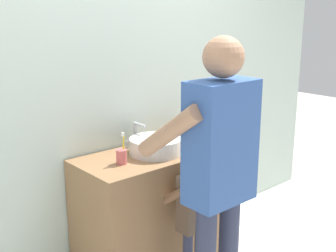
# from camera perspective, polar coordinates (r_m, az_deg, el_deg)

# --- Properties ---
(back_wall) EXTENTS (4.40, 0.08, 2.70)m
(back_wall) POSITION_cam_1_polar(r_m,az_deg,el_deg) (3.22, -5.53, 6.24)
(back_wall) COLOR silver
(back_wall) RESTS_ON ground
(vanity_cabinet) EXTENTS (1.11, 0.54, 0.86)m
(vanity_cabinet) POSITION_cam_1_polar(r_m,az_deg,el_deg) (3.24, -1.77, -10.70)
(vanity_cabinet) COLOR olive
(vanity_cabinet) RESTS_ON ground
(sink_basin) EXTENTS (0.37, 0.37, 0.11)m
(sink_basin) POSITION_cam_1_polar(r_m,az_deg,el_deg) (3.05, -1.60, -2.55)
(sink_basin) COLOR silver
(sink_basin) RESTS_ON vanity_cabinet
(faucet) EXTENTS (0.18, 0.14, 0.18)m
(faucet) POSITION_cam_1_polar(r_m,az_deg,el_deg) (3.21, -4.12, -1.24)
(faucet) COLOR #B7BABF
(faucet) RESTS_ON vanity_cabinet
(toothbrush_cup) EXTENTS (0.07, 0.07, 0.21)m
(toothbrush_cup) POSITION_cam_1_polar(r_m,az_deg,el_deg) (2.87, -6.04, -3.90)
(toothbrush_cup) COLOR #D86666
(toothbrush_cup) RESTS_ON vanity_cabinet
(soap_bottle) EXTENTS (0.06, 0.06, 0.17)m
(soap_bottle) POSITION_cam_1_polar(r_m,az_deg,el_deg) (3.34, 2.70, -0.83)
(soap_bottle) COLOR #B27FC6
(soap_bottle) RESTS_ON vanity_cabinet
(child_toddler) EXTENTS (0.29, 0.29, 0.95)m
(child_toddler) POSITION_cam_1_polar(r_m,az_deg,el_deg) (2.92, 3.30, -10.80)
(child_toddler) COLOR #2D334C
(child_toddler) RESTS_ON ground
(adult_parent) EXTENTS (0.53, 0.56, 1.70)m
(adult_parent) POSITION_cam_1_polar(r_m,az_deg,el_deg) (2.45, 6.49, -4.42)
(adult_parent) COLOR #2D334C
(adult_parent) RESTS_ON ground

